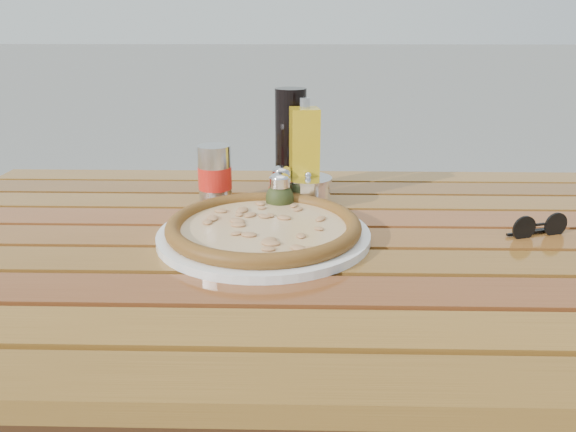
{
  "coord_description": "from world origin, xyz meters",
  "views": [
    {
      "loc": [
        0.02,
        -0.9,
        1.1
      ],
      "look_at": [
        0.0,
        0.02,
        0.78
      ],
      "focal_mm": 35.0,
      "sensor_mm": 36.0,
      "label": 1
    }
  ],
  "objects_px": {
    "table": "(288,276)",
    "pizza": "(264,226)",
    "soda_can": "(215,176)",
    "olive_oil_cruet": "(304,155)",
    "sunglasses": "(539,227)",
    "oregano_shaker": "(280,195)",
    "dark_bottle": "(291,141)",
    "pepper_shaker": "(282,186)",
    "parmesan_tin": "(308,191)",
    "plate": "(264,235)"
  },
  "relations": [
    {
      "from": "table",
      "to": "sunglasses",
      "type": "relative_size",
      "value": 12.84
    },
    {
      "from": "plate",
      "to": "dark_bottle",
      "type": "relative_size",
      "value": 1.64
    },
    {
      "from": "dark_bottle",
      "to": "plate",
      "type": "bearing_deg",
      "value": -97.86
    },
    {
      "from": "table",
      "to": "pepper_shaker",
      "type": "xyz_separation_m",
      "value": [
        -0.02,
        0.18,
        0.11
      ]
    },
    {
      "from": "pepper_shaker",
      "to": "oregano_shaker",
      "type": "height_order",
      "value": "same"
    },
    {
      "from": "soda_can",
      "to": "oregano_shaker",
      "type": "bearing_deg",
      "value": -23.93
    },
    {
      "from": "dark_bottle",
      "to": "pizza",
      "type": "bearing_deg",
      "value": -97.86
    },
    {
      "from": "oregano_shaker",
      "to": "dark_bottle",
      "type": "distance_m",
      "value": 0.17
    },
    {
      "from": "oregano_shaker",
      "to": "sunglasses",
      "type": "bearing_deg",
      "value": -13.61
    },
    {
      "from": "dark_bottle",
      "to": "soda_can",
      "type": "distance_m",
      "value": 0.19
    },
    {
      "from": "pizza",
      "to": "soda_can",
      "type": "relative_size",
      "value": 2.85
    },
    {
      "from": "soda_can",
      "to": "dark_bottle",
      "type": "bearing_deg",
      "value": 32.84
    },
    {
      "from": "soda_can",
      "to": "table",
      "type": "bearing_deg",
      "value": -50.14
    },
    {
      "from": "oregano_shaker",
      "to": "soda_can",
      "type": "bearing_deg",
      "value": 156.07
    },
    {
      "from": "pizza",
      "to": "pepper_shaker",
      "type": "xyz_separation_m",
      "value": [
        0.02,
        0.19,
        0.02
      ]
    },
    {
      "from": "pepper_shaker",
      "to": "sunglasses",
      "type": "distance_m",
      "value": 0.48
    },
    {
      "from": "table",
      "to": "sunglasses",
      "type": "xyz_separation_m",
      "value": [
        0.43,
        0.01,
        0.09
      ]
    },
    {
      "from": "plate",
      "to": "oregano_shaker",
      "type": "xyz_separation_m",
      "value": [
        0.02,
        0.13,
        0.03
      ]
    },
    {
      "from": "dark_bottle",
      "to": "parmesan_tin",
      "type": "bearing_deg",
      "value": -71.06
    },
    {
      "from": "sunglasses",
      "to": "table",
      "type": "bearing_deg",
      "value": 164.54
    },
    {
      "from": "parmesan_tin",
      "to": "sunglasses",
      "type": "xyz_separation_m",
      "value": [
        0.4,
        -0.16,
        -0.01
      ]
    },
    {
      "from": "pepper_shaker",
      "to": "olive_oil_cruet",
      "type": "height_order",
      "value": "olive_oil_cruet"
    },
    {
      "from": "parmesan_tin",
      "to": "oregano_shaker",
      "type": "bearing_deg",
      "value": -137.27
    },
    {
      "from": "table",
      "to": "soda_can",
      "type": "relative_size",
      "value": 11.67
    },
    {
      "from": "soda_can",
      "to": "olive_oil_cruet",
      "type": "distance_m",
      "value": 0.18
    },
    {
      "from": "pizza",
      "to": "soda_can",
      "type": "bearing_deg",
      "value": 119.74
    },
    {
      "from": "table",
      "to": "plate",
      "type": "xyz_separation_m",
      "value": [
        -0.04,
        -0.01,
        0.08
      ]
    },
    {
      "from": "oregano_shaker",
      "to": "parmesan_tin",
      "type": "bearing_deg",
      "value": 42.73
    },
    {
      "from": "olive_oil_cruet",
      "to": "sunglasses",
      "type": "height_order",
      "value": "olive_oil_cruet"
    },
    {
      "from": "table",
      "to": "pizza",
      "type": "distance_m",
      "value": 0.11
    },
    {
      "from": "dark_bottle",
      "to": "sunglasses",
      "type": "relative_size",
      "value": 2.02
    },
    {
      "from": "soda_can",
      "to": "olive_oil_cruet",
      "type": "height_order",
      "value": "olive_oil_cruet"
    },
    {
      "from": "pizza",
      "to": "sunglasses",
      "type": "distance_m",
      "value": 0.47
    },
    {
      "from": "sunglasses",
      "to": "oregano_shaker",
      "type": "bearing_deg",
      "value": 149.31
    },
    {
      "from": "pizza",
      "to": "parmesan_tin",
      "type": "bearing_deg",
      "value": 67.49
    },
    {
      "from": "olive_oil_cruet",
      "to": "sunglasses",
      "type": "bearing_deg",
      "value": -25.55
    },
    {
      "from": "plate",
      "to": "pepper_shaker",
      "type": "distance_m",
      "value": 0.19
    },
    {
      "from": "plate",
      "to": "parmesan_tin",
      "type": "distance_m",
      "value": 0.2
    },
    {
      "from": "table",
      "to": "plate",
      "type": "bearing_deg",
      "value": -162.69
    },
    {
      "from": "pepper_shaker",
      "to": "dark_bottle",
      "type": "relative_size",
      "value": 0.37
    },
    {
      "from": "parmesan_tin",
      "to": "dark_bottle",
      "type": "bearing_deg",
      "value": 108.94
    },
    {
      "from": "plate",
      "to": "pizza",
      "type": "xyz_separation_m",
      "value": [
        -0.0,
        0.0,
        0.02
      ]
    },
    {
      "from": "pizza",
      "to": "oregano_shaker",
      "type": "xyz_separation_m",
      "value": [
        0.02,
        0.13,
        0.02
      ]
    },
    {
      "from": "oregano_shaker",
      "to": "soda_can",
      "type": "distance_m",
      "value": 0.15
    },
    {
      "from": "pizza",
      "to": "parmesan_tin",
      "type": "xyz_separation_m",
      "value": [
        0.08,
        0.18,
        0.01
      ]
    },
    {
      "from": "parmesan_tin",
      "to": "sunglasses",
      "type": "bearing_deg",
      "value": -21.84
    },
    {
      "from": "dark_bottle",
      "to": "olive_oil_cruet",
      "type": "distance_m",
      "value": 0.08
    },
    {
      "from": "olive_oil_cruet",
      "to": "dark_bottle",
      "type": "bearing_deg",
      "value": 112.07
    },
    {
      "from": "table",
      "to": "olive_oil_cruet",
      "type": "xyz_separation_m",
      "value": [
        0.03,
        0.2,
        0.17
      ]
    },
    {
      "from": "parmesan_tin",
      "to": "pepper_shaker",
      "type": "bearing_deg",
      "value": 173.23
    }
  ]
}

